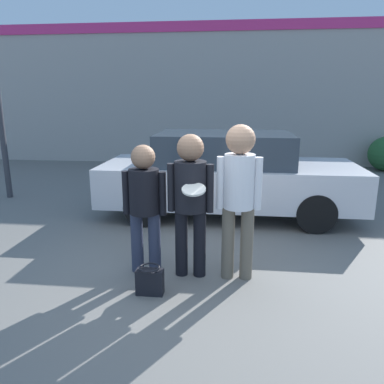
{
  "coord_description": "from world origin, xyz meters",
  "views": [
    {
      "loc": [
        0.39,
        -4.07,
        2.12
      ],
      "look_at": [
        -0.1,
        0.26,
        1.01
      ],
      "focal_mm": 35.0,
      "sensor_mm": 36.0,
      "label": 1
    }
  ],
  "objects_px": {
    "street_lamp": "(4,36)",
    "handbag": "(150,281)",
    "person_right": "(239,188)",
    "parked_car_near": "(228,174)",
    "person_middle_with_frisbee": "(190,193)",
    "person_left": "(144,199)"
  },
  "relations": [
    {
      "from": "street_lamp",
      "to": "handbag",
      "type": "height_order",
      "value": "street_lamp"
    },
    {
      "from": "person_right",
      "to": "handbag",
      "type": "xyz_separation_m",
      "value": [
        -0.95,
        -0.5,
        -0.95
      ]
    },
    {
      "from": "person_right",
      "to": "street_lamp",
      "type": "bearing_deg",
      "value": 145.19
    },
    {
      "from": "parked_car_near",
      "to": "street_lamp",
      "type": "distance_m",
      "value": 5.13
    },
    {
      "from": "parked_car_near",
      "to": "street_lamp",
      "type": "height_order",
      "value": "street_lamp"
    },
    {
      "from": "person_middle_with_frisbee",
      "to": "street_lamp",
      "type": "relative_size",
      "value": 0.33
    },
    {
      "from": "person_right",
      "to": "street_lamp",
      "type": "distance_m",
      "value": 6.0
    },
    {
      "from": "street_lamp",
      "to": "handbag",
      "type": "xyz_separation_m",
      "value": [
        3.65,
        -3.7,
        -3.11
      ]
    },
    {
      "from": "person_left",
      "to": "street_lamp",
      "type": "distance_m",
      "value": 5.24
    },
    {
      "from": "street_lamp",
      "to": "parked_car_near",
      "type": "bearing_deg",
      "value": -8.86
    },
    {
      "from": "person_left",
      "to": "parked_car_near",
      "type": "bearing_deg",
      "value": 69.06
    },
    {
      "from": "person_middle_with_frisbee",
      "to": "street_lamp",
      "type": "height_order",
      "value": "street_lamp"
    },
    {
      "from": "person_middle_with_frisbee",
      "to": "handbag",
      "type": "distance_m",
      "value": 1.09
    },
    {
      "from": "person_left",
      "to": "person_right",
      "type": "bearing_deg",
      "value": -2.31
    },
    {
      "from": "person_left",
      "to": "handbag",
      "type": "xyz_separation_m",
      "value": [
        0.17,
        -0.55,
        -0.78
      ]
    },
    {
      "from": "parked_car_near",
      "to": "street_lamp",
      "type": "xyz_separation_m",
      "value": [
        -4.42,
        0.69,
        2.51
      ]
    },
    {
      "from": "handbag",
      "to": "parked_car_near",
      "type": "bearing_deg",
      "value": 75.57
    },
    {
      "from": "person_right",
      "to": "parked_car_near",
      "type": "distance_m",
      "value": 2.54
    },
    {
      "from": "person_middle_with_frisbee",
      "to": "handbag",
      "type": "height_order",
      "value": "person_middle_with_frisbee"
    },
    {
      "from": "person_left",
      "to": "parked_car_near",
      "type": "relative_size",
      "value": 0.35
    },
    {
      "from": "person_left",
      "to": "parked_car_near",
      "type": "distance_m",
      "value": 2.64
    },
    {
      "from": "parked_car_near",
      "to": "person_right",
      "type": "bearing_deg",
      "value": -86.03
    }
  ]
}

